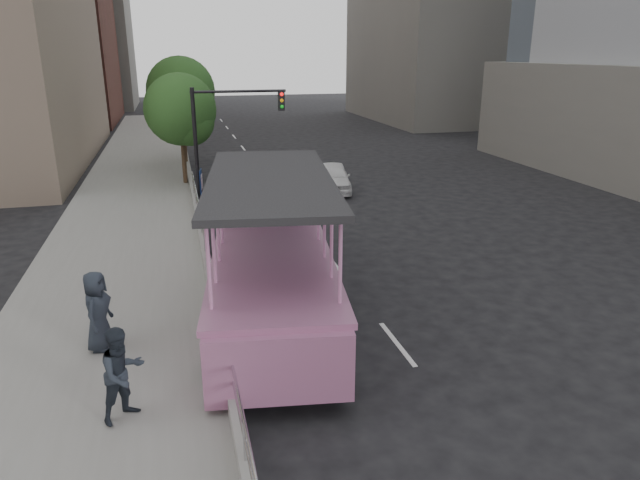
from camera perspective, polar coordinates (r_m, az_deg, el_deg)
ground at (r=15.42m, az=1.46°, el=-7.31°), size 160.00×160.00×0.00m
sidewalk at (r=24.33m, az=-18.35°, el=1.85°), size 5.50×80.00×0.30m
kerb_wall at (r=16.58m, az=-10.90°, el=-3.94°), size 0.24×30.00×0.36m
guardrail at (r=16.34m, az=-11.04°, el=-1.78°), size 0.07×22.00×0.71m
duck_boat at (r=15.93m, az=-4.96°, el=-0.97°), size 4.36×11.81×3.83m
car at (r=28.65m, az=1.31°, el=6.31°), size 2.43×4.31×1.38m
pedestrian_mid at (r=11.05m, az=-19.14°, el=-12.51°), size 1.11×1.07×1.79m
pedestrian_far at (r=13.60m, az=-21.35°, el=-6.63°), size 0.82×1.03×1.85m
parking_sign at (r=20.96m, az=-11.71°, el=4.24°), size 0.12×0.60×2.70m
traffic_signal at (r=26.14m, az=-9.78°, el=11.12°), size 4.20×0.32×5.20m
street_tree_near at (r=29.43m, az=-13.59°, el=12.30°), size 3.52×3.52×5.72m
street_tree_far at (r=35.38m, az=-13.56°, el=14.04°), size 3.97×3.97×6.45m
midrise_stone_b at (r=78.39m, az=-24.74°, el=19.24°), size 16.00×14.00×20.00m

